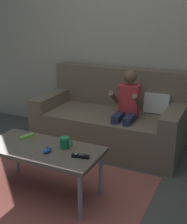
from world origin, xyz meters
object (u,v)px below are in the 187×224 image
person_seated_on_couch (126,108)px  game_remote_lime_far_corner (27,136)px  nunchuk_blue (47,150)px  couch (111,121)px  game_remote_black_near_edge (80,156)px  coffee_table (43,152)px  coffee_mug (65,143)px

person_seated_on_couch → game_remote_lime_far_corner: person_seated_on_couch is taller
person_seated_on_couch → nunchuk_blue: person_seated_on_couch is taller
couch → game_remote_black_near_edge: 1.24m
coffee_table → couch: bearing=83.1°
person_seated_on_couch → coffee_table: size_ratio=0.94×
couch → person_seated_on_couch: person_seated_on_couch is taller
coffee_table → nunchuk_blue: (0.09, -0.06, 0.06)m
person_seated_on_couch → couch: bearing=143.6°
nunchuk_blue → coffee_table: bearing=145.2°
nunchuk_blue → coffee_mug: coffee_mug is taller
game_remote_lime_far_corner → couch: bearing=70.0°
game_remote_black_near_edge → coffee_mug: 0.22m
coffee_table → game_remote_lime_far_corner: game_remote_lime_far_corner is taller
coffee_table → nunchuk_blue: bearing=-34.8°
couch → coffee_table: (-0.14, -1.18, 0.09)m
game_remote_black_near_edge → coffee_mug: bearing=153.2°
coffee_table → coffee_mug: coffee_mug is taller
coffee_table → person_seated_on_couch: bearing=68.6°
game_remote_lime_far_corner → coffee_mug: bearing=-5.2°
nunchuk_blue → couch: bearing=87.6°
game_remote_black_near_edge → coffee_mug: coffee_mug is taller
nunchuk_blue → game_remote_lime_far_corner: bearing=152.6°
couch → nunchuk_blue: couch is taller
nunchuk_blue → person_seated_on_couch: bearing=74.3°
coffee_table → game_remote_black_near_edge: (0.37, -0.03, 0.05)m
person_seated_on_couch → game_remote_black_near_edge: (-0.02, -1.03, -0.09)m
game_remote_black_near_edge → game_remote_lime_far_corner: same height
game_remote_black_near_edge → nunchuk_blue: nunchuk_blue is taller
couch → person_seated_on_couch: bearing=-36.4°
nunchuk_blue → game_remote_black_near_edge: bearing=7.5°
coffee_table → game_remote_black_near_edge: size_ratio=7.01×
couch → nunchuk_blue: (-0.05, -1.25, 0.15)m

